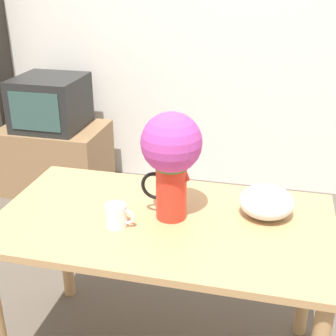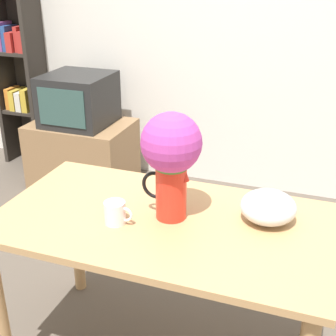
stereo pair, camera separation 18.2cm
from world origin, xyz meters
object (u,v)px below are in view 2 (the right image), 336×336
(flower_vase, at_px, (171,154))
(white_bowl, at_px, (268,207))
(coffee_mug, at_px, (116,213))
(tv_set, at_px, (78,99))

(flower_vase, xyz_separation_m, white_bowl, (0.37, 0.10, -0.22))
(coffee_mug, bearing_deg, white_bowl, 21.49)
(white_bowl, bearing_deg, tv_set, 140.03)
(flower_vase, distance_m, coffee_mug, 0.32)
(flower_vase, bearing_deg, coffee_mug, -147.18)
(flower_vase, xyz_separation_m, coffee_mug, (-0.19, -0.12, -0.23))
(flower_vase, distance_m, white_bowl, 0.44)
(coffee_mug, bearing_deg, tv_set, 124.25)
(coffee_mug, xyz_separation_m, tv_set, (-1.10, 1.61, -0.07))
(white_bowl, distance_m, tv_set, 2.17)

